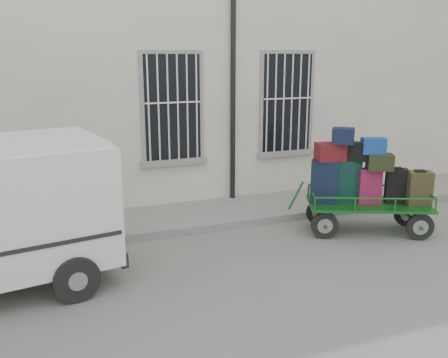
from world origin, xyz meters
name	(u,v)px	position (x,y,z in m)	size (l,w,h in m)	color
ground	(245,257)	(0.00, 0.00, 0.00)	(80.00, 80.00, 0.00)	slate
building	(161,68)	(0.00, 5.50, 3.00)	(24.00, 5.15, 6.00)	beige
sidewalk	(203,215)	(0.00, 2.20, 0.07)	(24.00, 1.70, 0.15)	slate
luggage_cart	(364,183)	(2.58, 0.33, 0.98)	(2.65, 1.84, 2.03)	black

